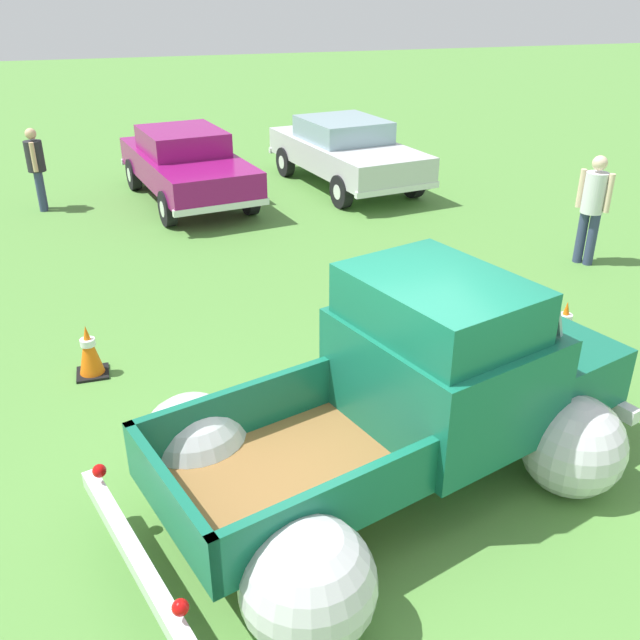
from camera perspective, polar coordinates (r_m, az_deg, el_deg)
ground_plane at (r=6.40m, az=4.88°, el=-13.65°), size 80.00×80.00×0.00m
vintage_pickup_truck at (r=6.16m, az=8.00°, el=-6.87°), size 4.98×3.73×1.96m
show_car_0 at (r=14.52m, az=-11.04°, el=12.65°), size 2.49×4.57×1.43m
show_car_1 at (r=15.40m, az=2.14°, el=13.89°), size 2.56×4.61×1.43m
spectator_0 at (r=14.69m, az=-22.46°, el=11.82°), size 0.34×0.53×1.59m
spectator_1 at (r=11.63m, az=21.66°, el=8.98°), size 0.47×0.50×1.73m
lane_cone_0 at (r=8.28m, az=-18.59°, el=-2.42°), size 0.36×0.36×0.63m
lane_cone_1 at (r=8.94m, az=19.56°, el=-0.41°), size 0.36×0.36×0.63m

